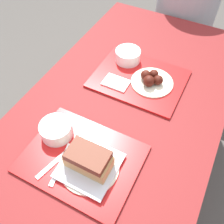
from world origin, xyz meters
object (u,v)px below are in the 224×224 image
Objects in this scene: tray_far at (139,79)px; wings_plate_far at (151,80)px; bowl_coleslaw_near at (56,129)px; bowl_coleslaw_far at (128,55)px; tray_near at (82,159)px; brisket_sandwich_plate at (89,162)px.

wings_plate_far is (0.06, -0.01, 0.03)m from tray_far.
wings_plate_far is at bearing 62.96° from bowl_coleslaw_near.
bowl_coleslaw_near is 1.00× the size of bowl_coleslaw_far.
tray_near is 1.96× the size of brisket_sandwich_plate.
tray_near is at bearing -99.74° from wings_plate_far.
tray_far is 2.15× the size of wings_plate_far.
brisket_sandwich_plate reaches higher than tray_far.
bowl_coleslaw_near reaches higher than tray_near.
wings_plate_far reaches higher than tray_near.
bowl_coleslaw_far is 0.19m from wings_plate_far.
tray_far is 0.06m from wings_plate_far.
brisket_sandwich_plate is (0.02, -0.49, 0.04)m from tray_far.
bowl_coleslaw_far is at bearing 149.44° from wings_plate_far.
brisket_sandwich_plate reaches higher than bowl_coleslaw_far.
bowl_coleslaw_far reaches higher than tray_near.
bowl_coleslaw_near and bowl_coleslaw_far have the same top height.
brisket_sandwich_plate is at bearing -87.39° from tray_far.
brisket_sandwich_plate is 0.59m from bowl_coleslaw_far.
brisket_sandwich_plate is (0.18, -0.06, 0.01)m from bowl_coleslaw_near.
bowl_coleslaw_near is (-0.16, -0.43, 0.04)m from tray_far.
tray_far is 3.38× the size of bowl_coleslaw_near.
tray_far is at bearing -40.99° from bowl_coleslaw_far.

